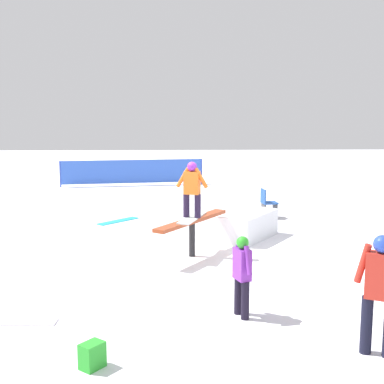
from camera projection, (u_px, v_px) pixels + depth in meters
The scene contains 11 objects.
ground_plane at pixel (192, 256), 12.01m from camera, with size 60.00×60.00×0.00m, color white.
rail_feature at pixel (192, 224), 11.90m from camera, with size 2.29×1.69×0.86m.
snow_kicker_ramp at pixel (237, 224), 13.75m from camera, with size 1.80×1.50×0.67m, color white.
main_rider_on_rail at pixel (192, 191), 11.78m from camera, with size 1.37×0.73×1.27m.
bystander_red at pixel (380, 289), 7.08m from camera, with size 0.40×0.65×1.66m.
bystander_purple at pixel (242, 272), 8.44m from camera, with size 0.59×0.29×1.31m.
loose_snowboard_cyan at pixel (118, 221), 15.66m from camera, with size 1.38×0.28×0.02m, color #24BDD0.
loose_snowboard_white at pixel (15, 322), 8.30m from camera, with size 1.27×0.28×0.02m, color white.
folding_chair at pixel (268, 204), 16.11m from camera, with size 0.50×0.50×0.88m.
backpack_on_snow at pixel (92, 356), 6.84m from camera, with size 0.30×0.22×0.34m, color green.
safety_fence at pixel (132, 172), 22.72m from camera, with size 0.84×6.00×1.10m.
Camera 1 is at (11.63, -0.36, 3.31)m, focal length 50.00 mm.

